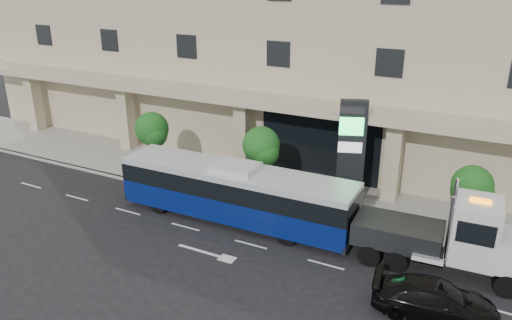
{
  "coord_description": "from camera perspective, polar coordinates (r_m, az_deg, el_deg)",
  "views": [
    {
      "loc": [
        10.32,
        -20.91,
        13.05
      ],
      "look_at": [
        -1.51,
        2.0,
        3.12
      ],
      "focal_mm": 35.0,
      "sensor_mm": 36.0,
      "label": 1
    }
  ],
  "objects": [
    {
      "name": "tree_mid",
      "position": [
        29.11,
        0.63,
        1.41
      ],
      "size": [
        2.28,
        2.2,
        4.38
      ],
      "color": "#422B19",
      "rests_on": "sidewalk"
    },
    {
      "name": "tow_truck",
      "position": [
        24.3,
        21.66,
        -8.35
      ],
      "size": [
        9.25,
        2.65,
        4.2
      ],
      "rotation": [
        0.0,
        0.0,
        0.05
      ],
      "color": "#2D3033",
      "rests_on": "ground"
    },
    {
      "name": "city_bus",
      "position": [
        27.12,
        -2.34,
        -3.68
      ],
      "size": [
        13.3,
        2.99,
        3.36
      ],
      "rotation": [
        0.0,
        0.0,
        0.01
      ],
      "color": "black",
      "rests_on": "ground"
    },
    {
      "name": "convention_center",
      "position": [
        37.9,
        11.88,
        15.98
      ],
      "size": [
        60.0,
        17.6,
        20.0
      ],
      "color": "#B8AC8A",
      "rests_on": "ground"
    },
    {
      "name": "tree_left",
      "position": [
        33.33,
        -11.77,
        3.26
      ],
      "size": [
        2.27,
        2.2,
        4.22
      ],
      "color": "#422B19",
      "rests_on": "sidewalk"
    },
    {
      "name": "black_sedan",
      "position": [
        21.82,
        19.78,
        -14.8
      ],
      "size": [
        5.14,
        2.65,
        1.42
      ],
      "primitive_type": "imported",
      "rotation": [
        0.0,
        0.0,
        1.71
      ],
      "color": "black",
      "rests_on": "ground"
    },
    {
      "name": "ground",
      "position": [
        26.72,
        0.92,
        -8.17
      ],
      "size": [
        120.0,
        120.0,
        0.0
      ],
      "primitive_type": "plane",
      "color": "black",
      "rests_on": "ground"
    },
    {
      "name": "tree_right",
      "position": [
        26.48,
        23.48,
        -3.01
      ],
      "size": [
        2.1,
        2.0,
        4.04
      ],
      "color": "#422B19",
      "rests_on": "sidewalk"
    },
    {
      "name": "curb",
      "position": [
        28.28,
        2.74,
        -6.27
      ],
      "size": [
        120.0,
        0.3,
        0.15
      ],
      "primitive_type": "cube",
      "color": "gray",
      "rests_on": "ground"
    },
    {
      "name": "sidewalk",
      "position": [
        30.76,
        5.08,
        -3.98
      ],
      "size": [
        120.0,
        6.0,
        0.15
      ],
      "primitive_type": "cube",
      "color": "gray",
      "rests_on": "ground"
    },
    {
      "name": "signage_pylon",
      "position": [
        28.9,
        10.8,
        0.91
      ],
      "size": [
        1.62,
        1.05,
        6.16
      ],
      "rotation": [
        0.0,
        0.0,
        0.35
      ],
      "color": "black",
      "rests_on": "sidewalk"
    }
  ]
}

